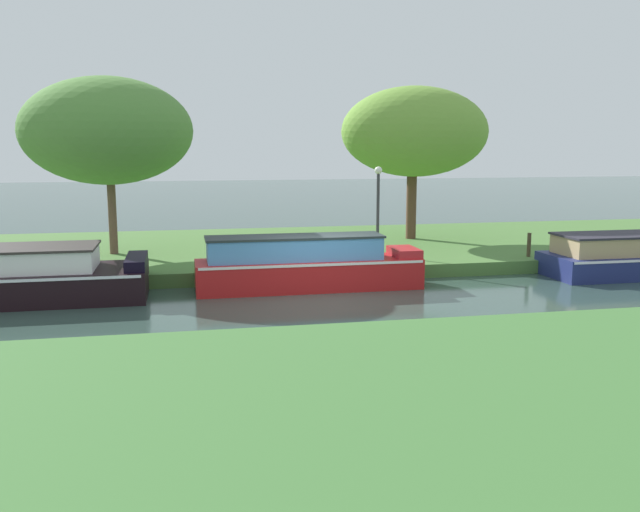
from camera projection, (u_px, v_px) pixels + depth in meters
ground_plane at (322, 298)px, 17.62m from camera, size 120.00×120.00×0.00m
riverbank_far at (282, 250)px, 24.35m from camera, size 72.00×10.00×0.40m
riverbank_near at (463, 433)px, 8.89m from camera, size 72.00×10.00×0.40m
red_barge at (307, 265)px, 18.64m from camera, size 6.13×1.48×1.48m
navy_cruiser at (619, 257)px, 20.55m from camera, size 4.44×2.14×1.28m
willow_tree_left at (107, 131)px, 21.28m from camera, size 5.29×4.68×5.60m
willow_tree_centre at (415, 132)px, 25.00m from camera, size 5.49×3.93×5.62m
lamp_post at (378, 199)px, 21.72m from camera, size 0.24×0.24×2.82m
mooring_post_near at (315, 251)px, 20.24m from camera, size 0.19×0.19×0.81m
mooring_post_far at (529, 245)px, 21.62m from camera, size 0.12×0.12×0.76m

